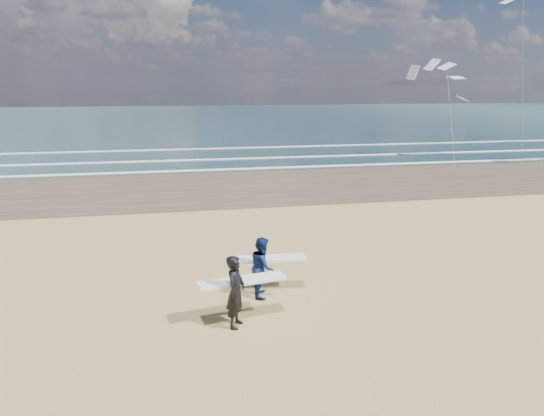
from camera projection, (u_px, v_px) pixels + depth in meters
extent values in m
cube|color=#453925|center=(490.00, 174.00, 31.97)|extent=(220.00, 12.00, 0.01)
cube|color=#193237|center=(296.00, 118.00, 83.29)|extent=(220.00, 100.00, 0.02)
cube|color=white|center=(451.00, 162.00, 36.52)|extent=(220.00, 0.50, 0.05)
cube|color=white|center=(421.00, 153.00, 40.99)|extent=(220.00, 0.50, 0.05)
cube|color=white|center=(388.00, 144.00, 47.16)|extent=(220.00, 0.50, 0.05)
imported|color=black|center=(236.00, 292.00, 11.74)|extent=(0.68, 0.79, 1.84)
cube|color=white|center=(242.00, 281.00, 12.08)|extent=(2.26, 0.88, 0.07)
imported|color=#0D1C4D|center=(263.00, 267.00, 13.51)|extent=(0.77, 0.92, 1.71)
cube|color=white|center=(267.00, 259.00, 13.86)|extent=(2.23, 0.69, 0.07)
cube|color=slate|center=(455.00, 166.00, 34.90)|extent=(0.12, 0.12, 0.10)
cube|color=slate|center=(522.00, 145.00, 46.64)|extent=(0.12, 0.12, 0.10)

